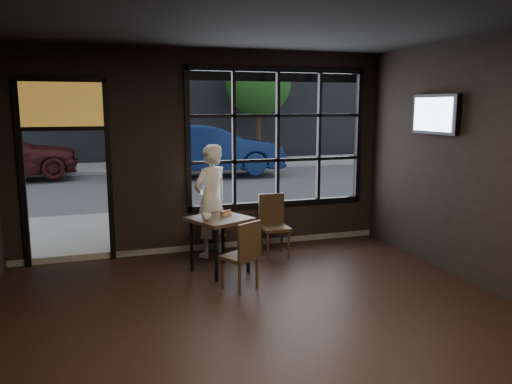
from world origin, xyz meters
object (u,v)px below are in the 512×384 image
object	(u,v)px
cafe_table	(220,245)
navy_car	(207,150)
man	(211,201)
chair_near	(239,255)

from	to	relation	value
cafe_table	navy_car	distance (m)	9.63
man	cafe_table	bearing A→B (deg)	55.20
man	navy_car	world-z (taller)	man
cafe_table	chair_near	bearing A→B (deg)	-108.08
cafe_table	navy_car	xyz separation A→B (m)	(1.93, 9.42, 0.52)
chair_near	navy_car	bearing A→B (deg)	-129.57
navy_car	man	bearing A→B (deg)	170.20
man	chair_near	bearing A→B (deg)	60.21
navy_car	cafe_table	bearing A→B (deg)	170.86
cafe_table	chair_near	world-z (taller)	chair_near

